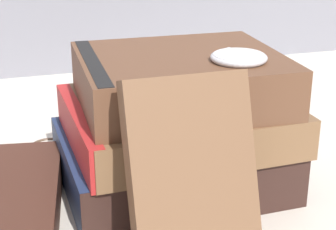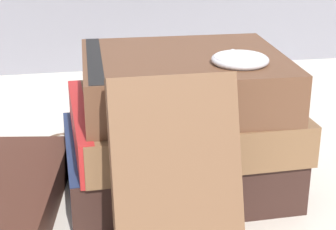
{
  "view_description": "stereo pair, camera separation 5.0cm",
  "coord_description": "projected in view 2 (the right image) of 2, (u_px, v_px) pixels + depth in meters",
  "views": [
    {
      "loc": [
        -0.14,
        -0.42,
        0.25
      ],
      "look_at": [
        -0.02,
        -0.01,
        0.08
      ],
      "focal_mm": 60.0,
      "sensor_mm": 36.0,
      "label": 1
    },
    {
      "loc": [
        -0.1,
        -0.44,
        0.25
      ],
      "look_at": [
        -0.02,
        -0.01,
        0.08
      ],
      "focal_mm": 60.0,
      "sensor_mm": 36.0,
      "label": 2
    }
  ],
  "objects": [
    {
      "name": "ground_plane",
      "position": [
        185.0,
        190.0,
        0.5
      ],
      "size": [
        3.0,
        3.0,
        0.0
      ],
      "primitive_type": "plane",
      "color": "beige"
    },
    {
      "name": "book_flat_bottom",
      "position": [
        168.0,
        160.0,
        0.51
      ],
      "size": [
        0.19,
        0.17,
        0.05
      ],
      "rotation": [
        0.0,
        0.0,
        0.02
      ],
      "color": "#331E19",
      "rests_on": "ground_plane"
    },
    {
      "name": "book_flat_middle",
      "position": [
        173.0,
        121.0,
        0.49
      ],
      "size": [
        0.19,
        0.17,
        0.04
      ],
      "rotation": [
        0.0,
        0.0,
        0.03
      ],
      "color": "brown",
      "rests_on": "book_flat_bottom"
    },
    {
      "name": "book_flat_top",
      "position": [
        182.0,
        80.0,
        0.48
      ],
      "size": [
        0.17,
        0.15,
        0.04
      ],
      "rotation": [
        0.0,
        0.0,
        -0.03
      ],
      "color": "brown",
      "rests_on": "book_flat_middle"
    },
    {
      "name": "book_leaning_front",
      "position": [
        176.0,
        184.0,
        0.38
      ],
      "size": [
        0.09,
        0.07,
        0.14
      ],
      "rotation": [
        -0.34,
        0.0,
        0.0
      ],
      "color": "brown",
      "rests_on": "ground_plane"
    },
    {
      "name": "pocket_watch",
      "position": [
        240.0,
        60.0,
        0.45
      ],
      "size": [
        0.05,
        0.05,
        0.01
      ],
      "color": "silver",
      "rests_on": "book_flat_top"
    },
    {
      "name": "reading_glasses",
      "position": [
        87.0,
        136.0,
        0.61
      ],
      "size": [
        0.1,
        0.06,
        0.0
      ],
      "rotation": [
        0.0,
        0.0,
        0.22
      ],
      "color": "#4C3828",
      "rests_on": "ground_plane"
    }
  ]
}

